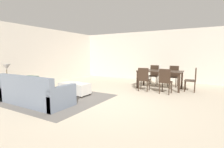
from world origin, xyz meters
TOP-DOWN VIEW (x-y plane):
  - ground_plane at (0.00, 0.00)m, footprint 10.80×10.80m
  - wall_back at (0.00, 5.00)m, footprint 9.00×0.12m
  - wall_left at (-4.50, 0.50)m, footprint 0.12×11.00m
  - area_rug at (-1.70, -0.46)m, footprint 3.00×2.80m
  - couch at (-1.84, -1.17)m, footprint 2.27×0.92m
  - ottoman_table at (-1.56, 0.20)m, footprint 1.09×0.55m
  - side_table at (-3.27, -1.15)m, footprint 0.40×0.40m
  - table_lamp at (-3.27, -1.15)m, footprint 0.26×0.26m
  - dining_table at (0.79, 2.80)m, footprint 1.77×0.93m
  - dining_chair_near_left at (0.37, 1.98)m, footprint 0.43×0.43m
  - dining_chair_near_right at (1.20, 1.94)m, footprint 0.42×0.42m
  - dining_chair_far_left at (0.33, 3.61)m, footprint 0.41×0.41m
  - dining_chair_far_right at (1.19, 3.65)m, footprint 0.42×0.42m
  - dining_chair_head_east at (2.04, 2.83)m, footprint 0.41×0.41m
  - vase_centerpiece at (0.78, 2.79)m, footprint 0.08×0.08m
  - book_on_ottoman at (-1.50, 0.27)m, footprint 0.30×0.26m

SIDE VIEW (x-z plane):
  - ground_plane at x=0.00m, z-range 0.00..0.00m
  - area_rug at x=-1.70m, z-range 0.00..0.01m
  - ottoman_table at x=-1.56m, z-range 0.03..0.46m
  - couch at x=-1.84m, z-range -0.14..0.72m
  - book_on_ottoman at x=-1.50m, z-range 0.43..0.46m
  - side_table at x=-3.27m, z-range 0.17..0.77m
  - dining_chair_near_left at x=0.37m, z-range 0.06..0.98m
  - dining_chair_near_right at x=1.20m, z-range 0.06..0.98m
  - dining_chair_far_left at x=0.33m, z-range 0.06..0.98m
  - dining_chair_far_right at x=1.19m, z-range 0.06..0.98m
  - dining_chair_head_east at x=2.04m, z-range 0.06..0.98m
  - dining_table at x=0.79m, z-range 0.29..1.05m
  - vase_centerpiece at x=0.78m, z-range 0.76..0.99m
  - table_lamp at x=-3.27m, z-range 0.74..1.27m
  - wall_back at x=0.00m, z-range 0.00..2.70m
  - wall_left at x=-4.50m, z-range 0.00..2.70m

